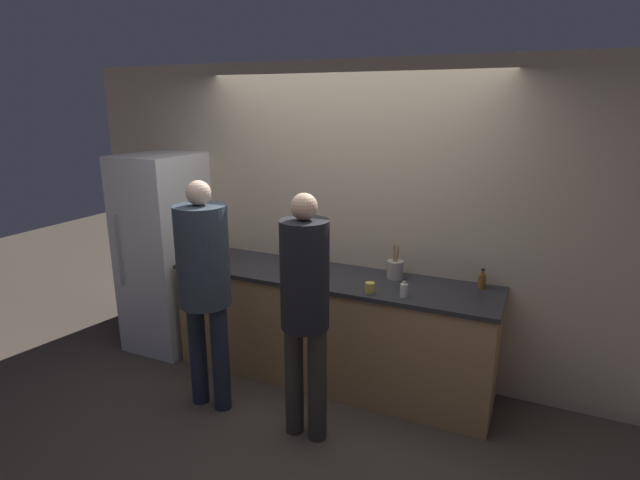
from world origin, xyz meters
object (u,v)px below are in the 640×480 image
object	(u,v)px
bottle_amber	(482,281)
fruit_bowl	(304,260)
person_center	(305,301)
utensil_crock	(395,269)
cup_red	(225,253)
person_left	(204,275)
cup_yellow	(370,288)
refrigerator	(165,252)
bottle_clear	(404,290)

from	to	relation	value
bottle_amber	fruit_bowl	bearing A→B (deg)	-178.11
person_center	utensil_crock	xyz separation A→B (m)	(0.34, 0.92, -0.02)
person_center	cup_red	xyz separation A→B (m)	(-1.19, 0.79, -0.04)
person_left	person_center	xyz separation A→B (m)	(0.83, -0.02, -0.05)
person_center	cup_yellow	bearing A→B (deg)	63.35
refrigerator	bottle_clear	world-z (taller)	refrigerator
refrigerator	person_center	size ratio (longest dim) A/B	1.05
cup_yellow	utensil_crock	bearing A→B (deg)	78.70
utensil_crock	cup_red	xyz separation A→B (m)	(-1.53, -0.13, -0.03)
person_center	cup_yellow	size ratio (longest dim) A/B	21.86
fruit_bowl	cup_yellow	distance (m)	0.83
cup_red	utensil_crock	bearing A→B (deg)	4.77
person_center	bottle_amber	size ratio (longest dim) A/B	11.17
cup_yellow	cup_red	bearing A→B (deg)	170.00
refrigerator	fruit_bowl	bearing A→B (deg)	7.92
cup_yellow	fruit_bowl	bearing A→B (deg)	151.91
utensil_crock	cup_yellow	bearing A→B (deg)	-101.30
bottle_clear	cup_red	xyz separation A→B (m)	(-1.70, 0.23, -0.01)
person_left	utensil_crock	distance (m)	1.48
bottle_clear	refrigerator	bearing A→B (deg)	175.62
refrigerator	person_center	bearing A→B (deg)	-21.88
utensil_crock	bottle_clear	size ratio (longest dim) A/B	1.93
bottle_amber	cup_red	bearing A→B (deg)	-175.23
fruit_bowl	bottle_clear	world-z (taller)	bottle_clear
utensil_crock	refrigerator	bearing A→B (deg)	-175.18
person_left	fruit_bowl	xyz separation A→B (m)	(0.36, 0.90, -0.10)
person_left	person_center	bearing A→B (deg)	-1.39
fruit_bowl	cup_yellow	xyz separation A→B (m)	(0.73, -0.39, -0.00)
bottle_clear	bottle_amber	size ratio (longest dim) A/B	0.92
fruit_bowl	cup_yellow	size ratio (longest dim) A/B	3.95
fruit_bowl	cup_red	distance (m)	0.73
fruit_bowl	utensil_crock	xyz separation A→B (m)	(0.81, -0.01, 0.03)
fruit_bowl	refrigerator	bearing A→B (deg)	-172.08
person_center	cup_yellow	xyz separation A→B (m)	(0.27, 0.53, -0.05)
person_center	utensil_crock	distance (m)	0.98
person_center	fruit_bowl	world-z (taller)	person_center
person_center	cup_red	distance (m)	1.43
person_left	person_center	world-z (taller)	person_left
bottle_amber	utensil_crock	bearing A→B (deg)	-175.23
cup_red	bottle_clear	bearing A→B (deg)	-7.85
person_center	utensil_crock	world-z (taller)	person_center
utensil_crock	bottle_clear	world-z (taller)	utensil_crock
cup_yellow	person_center	bearing A→B (deg)	-116.65
person_center	cup_red	size ratio (longest dim) A/B	17.39
utensil_crock	cup_red	size ratio (longest dim) A/B	2.78
cup_red	person_left	bearing A→B (deg)	-64.81
bottle_amber	cup_yellow	xyz separation A→B (m)	(-0.73, -0.44, -0.02)
bottle_clear	cup_yellow	xyz separation A→B (m)	(-0.25, -0.02, -0.02)
fruit_bowl	bottle_amber	world-z (taller)	bottle_amber
refrigerator	person_center	distance (m)	1.97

